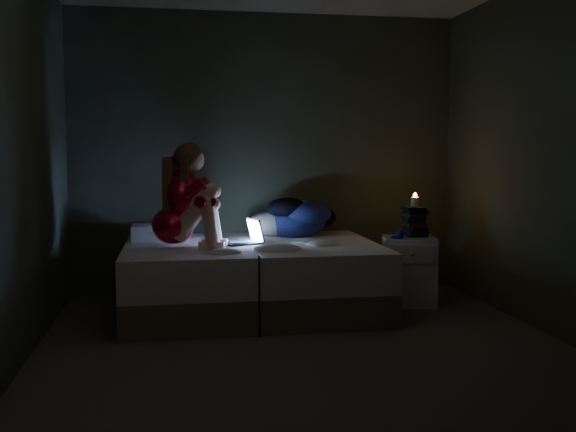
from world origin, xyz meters
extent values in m
cube|color=#423D38|center=(0.00, 0.00, -0.01)|extent=(3.60, 3.80, 0.02)
cube|color=#2F342A|center=(0.00, 1.91, 1.30)|extent=(3.60, 0.02, 2.60)
cube|color=#2F342A|center=(0.00, -1.91, 1.30)|extent=(3.60, 0.02, 2.60)
cube|color=#2F342A|center=(-1.81, 0.00, 1.30)|extent=(0.02, 3.80, 2.60)
cube|color=#2F342A|center=(1.81, 0.00, 1.30)|extent=(0.02, 3.80, 2.60)
cube|color=white|center=(-0.99, 1.45, 0.63)|extent=(0.46, 0.33, 0.13)
cube|color=silver|center=(1.14, 1.14, 0.29)|extent=(0.52, 0.48, 0.59)
cylinder|color=beige|center=(1.20, 1.18, 0.89)|extent=(0.07, 0.07, 0.08)
cube|color=black|center=(1.02, 1.08, 0.59)|extent=(0.11, 0.16, 0.01)
sphere|color=navy|center=(1.04, 1.00, 0.63)|extent=(0.08, 0.08, 0.08)
camera|label=1|loc=(-0.86, -4.31, 1.32)|focal=41.59mm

